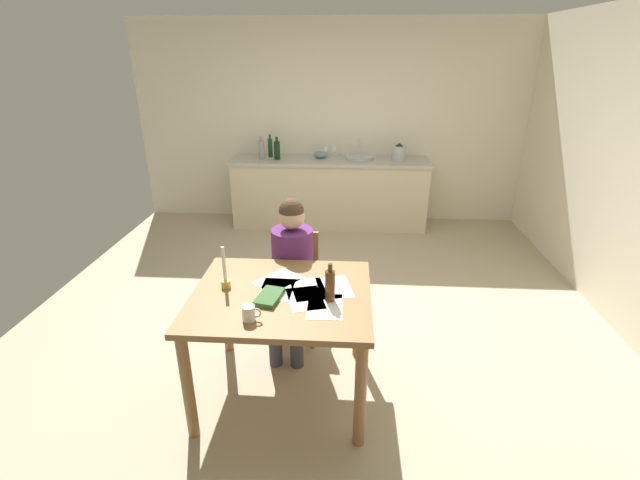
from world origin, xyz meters
TOP-DOWN VIEW (x-y plane):
  - ground_plane at (0.00, 0.00)m, footprint 5.20×5.20m
  - wall_back at (0.00, 2.60)m, footprint 5.20×0.12m
  - kitchen_counter at (0.00, 2.24)m, footprint 2.56×0.64m
  - dining_table at (-0.16, -1.04)m, footprint 1.13×0.98m
  - chair_at_table at (-0.17, -0.31)m, footprint 0.42×0.42m
  - person_seated at (-0.17, -0.46)m, footprint 0.33×0.60m
  - coffee_mug at (-0.29, -1.36)m, footprint 0.11×0.08m
  - candlestick at (-0.53, -0.99)m, footprint 0.06×0.06m
  - book_magazine at (-0.22, -1.12)m, footprint 0.18×0.25m
  - paper_letter at (0.01, -0.98)m, footprint 0.28×0.34m
  - paper_bill at (0.00, -1.10)m, footprint 0.28×0.34m
  - paper_envelope at (-0.20, -0.88)m, footprint 0.35×0.36m
  - paper_receipt at (0.17, -0.94)m, footprint 0.27×0.34m
  - paper_notice at (0.13, -1.18)m, footprint 0.22×0.30m
  - paper_flyer at (-0.19, -1.00)m, footprint 0.22×0.30m
  - wine_bottle_on_table at (0.15, -1.11)m, footprint 0.06×0.06m
  - sink_unit at (0.38, 2.24)m, footprint 0.36×0.36m
  - bottle_oil at (-0.88, 2.19)m, footprint 0.08×0.08m
  - bottle_vinegar at (-0.79, 2.33)m, footprint 0.06×0.06m
  - bottle_wine_red at (-0.68, 2.18)m, footprint 0.08×0.08m
  - mixing_bowl at (-0.13, 2.32)m, footprint 0.19×0.19m
  - stovetop_kettle at (0.88, 2.24)m, footprint 0.18×0.18m
  - wine_glass_near_sink at (0.05, 2.39)m, footprint 0.07×0.07m
  - wine_glass_by_kettle at (-0.07, 2.39)m, footprint 0.07×0.07m

SIDE VIEW (x-z plane):
  - ground_plane at x=0.00m, z-range -0.04..0.00m
  - kitchen_counter at x=0.00m, z-range 0.00..0.90m
  - chair_at_table at x=-0.17m, z-range 0.05..0.90m
  - dining_table at x=-0.16m, z-range 0.27..1.05m
  - person_seated at x=-0.17m, z-range 0.08..1.28m
  - paper_letter at x=0.01m, z-range 0.78..0.78m
  - paper_bill at x=0.00m, z-range 0.78..0.78m
  - paper_envelope at x=-0.20m, z-range 0.78..0.78m
  - paper_receipt at x=0.17m, z-range 0.78..0.78m
  - paper_notice at x=0.13m, z-range 0.78..0.78m
  - paper_flyer at x=-0.19m, z-range 0.78..0.78m
  - book_magazine at x=-0.22m, z-range 0.78..0.81m
  - coffee_mug at x=-0.29m, z-range 0.78..0.87m
  - candlestick at x=-0.53m, z-range 0.71..1.00m
  - wine_bottle_on_table at x=0.15m, z-range 0.76..1.01m
  - sink_unit at x=0.38m, z-range 0.80..1.04m
  - mixing_bowl at x=-0.13m, z-range 0.90..0.98m
  - stovetop_kettle at x=0.88m, z-range 0.89..1.11m
  - wine_glass_near_sink at x=0.05m, z-range 0.93..1.09m
  - wine_glass_by_kettle at x=-0.07m, z-range 0.93..1.09m
  - bottle_wine_red at x=-0.68m, z-range 0.88..1.17m
  - bottle_oil at x=-0.88m, z-range 0.88..1.17m
  - bottle_vinegar at x=-0.79m, z-range 0.88..1.17m
  - wall_back at x=0.00m, z-range 0.00..2.60m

